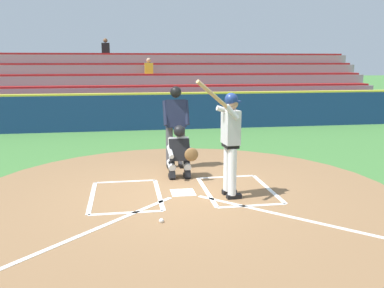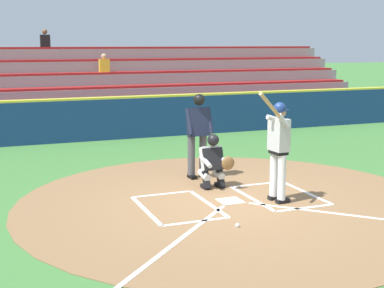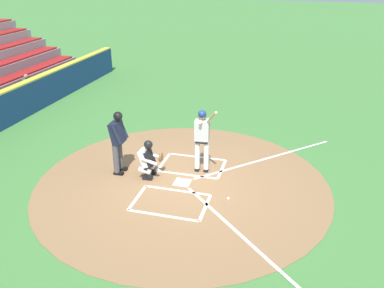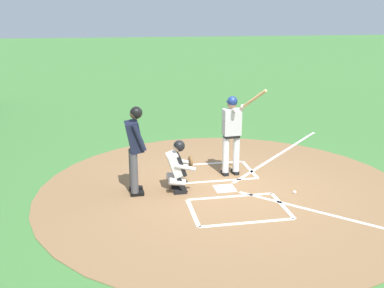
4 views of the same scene
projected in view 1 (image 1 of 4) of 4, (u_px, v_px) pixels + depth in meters
The scene contains 9 objects.
ground_plane at pixel (183, 193), 7.71m from camera, with size 120.00×120.00×0.00m, color #427A38.
dirt_circle at pixel (183, 193), 7.71m from camera, with size 8.00×8.00×0.01m, color olive.
home_plate_and_chalk at pixel (190, 209), 6.86m from camera, with size 7.93×4.91×0.01m.
batter at pixel (230, 137), 7.28m from camera, with size 0.90×0.77×2.13m.
catcher at pixel (180, 151), 8.57m from camera, with size 0.60×0.60×1.13m.
plate_umpire at pixel (176, 121), 9.35m from camera, with size 0.59×0.42×1.86m.
baseball at pixel (161, 221), 6.29m from camera, with size 0.07×0.07×0.07m, color white.
backstop_wall at pixel (153, 111), 14.84m from camera, with size 22.00×0.36×1.31m.
bleacher_stand at pixel (147, 93), 18.48m from camera, with size 20.00×5.10×3.45m.
Camera 1 is at (1.03, 7.31, 2.41)m, focal length 38.88 mm.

